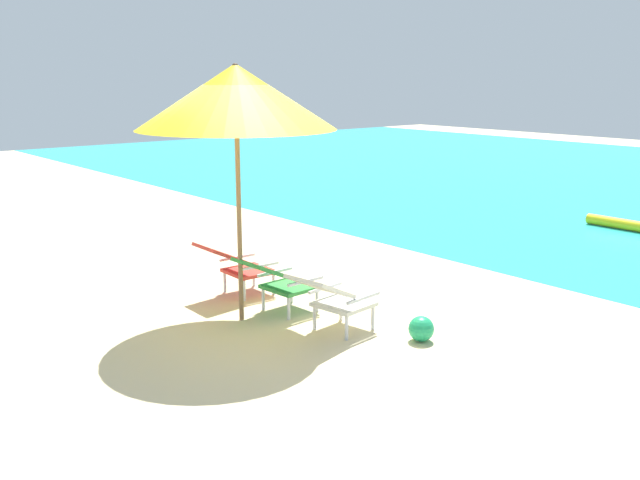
{
  "coord_description": "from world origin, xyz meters",
  "views": [
    {
      "loc": [
        6.15,
        -4.59,
        2.6
      ],
      "look_at": [
        0.0,
        0.51,
        0.75
      ],
      "focal_mm": 40.26,
      "sensor_mm": 36.0,
      "label": 1
    }
  ],
  "objects_px": {
    "lounge_chair_left": "(236,263)",
    "lounge_chair_right": "(333,296)",
    "lounge_chair_center": "(278,279)",
    "beach_umbrella_center": "(236,97)",
    "beach_ball": "(421,329)",
    "swim_buoy": "(632,225)"
  },
  "relations": [
    {
      "from": "swim_buoy",
      "to": "lounge_chair_center",
      "type": "relative_size",
      "value": 1.77
    },
    {
      "from": "beach_umbrella_center",
      "to": "beach_ball",
      "type": "distance_m",
      "value": 2.99
    },
    {
      "from": "beach_umbrella_center",
      "to": "lounge_chair_left",
      "type": "bearing_deg",
      "value": 150.05
    },
    {
      "from": "swim_buoy",
      "to": "lounge_chair_right",
      "type": "bearing_deg",
      "value": -85.92
    },
    {
      "from": "lounge_chair_left",
      "to": "lounge_chair_right",
      "type": "distance_m",
      "value": 1.71
    },
    {
      "from": "lounge_chair_right",
      "to": "beach_umbrella_center",
      "type": "xyz_separation_m",
      "value": [
        -0.96,
        -0.48,
        1.97
      ]
    },
    {
      "from": "lounge_chair_right",
      "to": "beach_ball",
      "type": "height_order",
      "value": "lounge_chair_right"
    },
    {
      "from": "lounge_chair_left",
      "to": "lounge_chair_right",
      "type": "relative_size",
      "value": 0.95
    },
    {
      "from": "swim_buoy",
      "to": "lounge_chair_right",
      "type": "xyz_separation_m",
      "value": [
        0.51,
        -7.13,
        0.31
      ]
    },
    {
      "from": "lounge_chair_left",
      "to": "lounge_chair_right",
      "type": "height_order",
      "value": "same"
    },
    {
      "from": "swim_buoy",
      "to": "lounge_chair_right",
      "type": "relative_size",
      "value": 1.71
    },
    {
      "from": "swim_buoy",
      "to": "lounge_chair_center",
      "type": "height_order",
      "value": "lounge_chair_center"
    },
    {
      "from": "beach_ball",
      "to": "swim_buoy",
      "type": "bearing_deg",
      "value": 100.56
    },
    {
      "from": "lounge_chair_left",
      "to": "beach_ball",
      "type": "xyz_separation_m",
      "value": [
        2.43,
        0.59,
        -0.28
      ]
    },
    {
      "from": "swim_buoy",
      "to": "lounge_chair_left",
      "type": "bearing_deg",
      "value": -99.54
    },
    {
      "from": "lounge_chair_center",
      "to": "lounge_chair_left",
      "type": "bearing_deg",
      "value": 179.04
    },
    {
      "from": "swim_buoy",
      "to": "lounge_chair_center",
      "type": "distance_m",
      "value": 7.2
    },
    {
      "from": "beach_umbrella_center",
      "to": "beach_ball",
      "type": "height_order",
      "value": "beach_umbrella_center"
    },
    {
      "from": "swim_buoy",
      "to": "beach_ball",
      "type": "xyz_separation_m",
      "value": [
        1.23,
        -6.58,
        0.03
      ]
    },
    {
      "from": "lounge_chair_right",
      "to": "beach_ball",
      "type": "bearing_deg",
      "value": 37.3
    },
    {
      "from": "lounge_chair_right",
      "to": "beach_umbrella_center",
      "type": "relative_size",
      "value": 0.32
    },
    {
      "from": "lounge_chair_center",
      "to": "beach_umbrella_center",
      "type": "relative_size",
      "value": 0.31
    }
  ]
}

